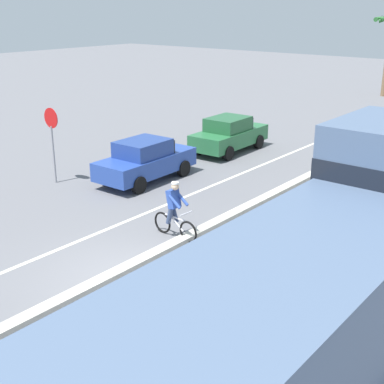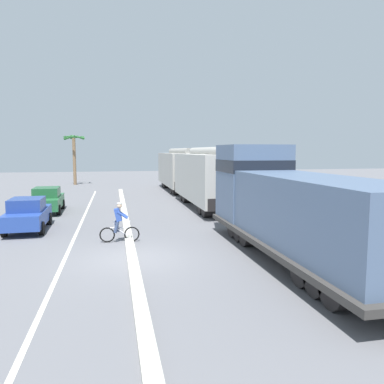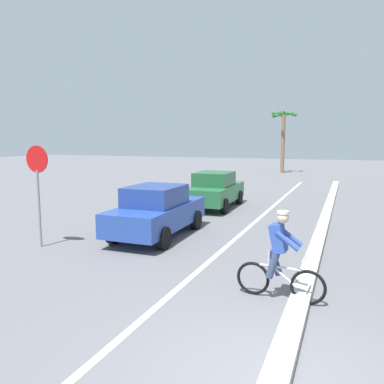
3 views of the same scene
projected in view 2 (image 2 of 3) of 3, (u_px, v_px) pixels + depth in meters
name	position (u px, v px, depth m)	size (l,w,h in m)	color
ground_plane	(132.00, 258.00, 13.71)	(120.00, 120.00, 0.00)	slate
median_curb	(126.00, 225.00, 19.54)	(0.36, 36.00, 0.16)	beige
lane_stripe	(79.00, 228.00, 19.06)	(0.14, 36.00, 0.01)	silver
locomotive	(287.00, 208.00, 14.01)	(3.10, 11.61, 4.20)	slate
hopper_car_lead	(208.00, 178.00, 25.81)	(2.90, 10.60, 4.18)	beige
hopper_car_middle	(179.00, 170.00, 37.10)	(2.90, 10.60, 4.18)	#B3B0A9
parked_car_blue	(28.00, 214.00, 18.49)	(1.92, 4.25, 1.62)	#28479E
parked_car_green	(47.00, 200.00, 23.91)	(1.94, 4.25, 1.62)	#286B3D
cyclist	(119.00, 223.00, 16.09)	(1.71, 0.48, 1.71)	black
palm_tree_near	(74.00, 146.00, 43.13)	(2.63, 2.73, 5.92)	#846647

